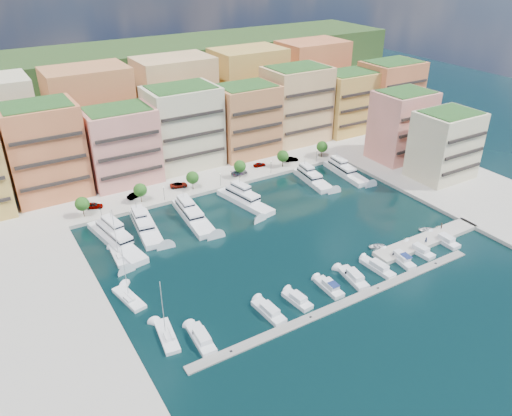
# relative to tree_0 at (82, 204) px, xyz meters

# --- Properties ---
(ground) EXTENTS (400.00, 400.00, 0.00)m
(ground) POSITION_rel_tree_0_xyz_m (40.00, -33.50, -4.74)
(ground) COLOR black
(ground) RESTS_ON ground
(north_quay) EXTENTS (220.00, 64.00, 2.00)m
(north_quay) POSITION_rel_tree_0_xyz_m (40.00, 28.50, -4.74)
(north_quay) COLOR #9E998E
(north_quay) RESTS_ON ground
(east_quay) EXTENTS (34.00, 76.00, 2.00)m
(east_quay) POSITION_rel_tree_0_xyz_m (102.00, -41.50, -4.74)
(east_quay) COLOR #9E998E
(east_quay) RESTS_ON ground
(west_quay) EXTENTS (34.00, 76.00, 2.00)m
(west_quay) POSITION_rel_tree_0_xyz_m (-22.00, -41.50, -4.74)
(west_quay) COLOR #9E998E
(west_quay) RESTS_ON ground
(hillside) EXTENTS (240.00, 40.00, 58.00)m
(hillside) POSITION_rel_tree_0_xyz_m (40.00, 76.50, -4.74)
(hillside) COLOR #253B18
(hillside) RESTS_ON ground
(south_pontoon) EXTENTS (72.00, 2.20, 0.35)m
(south_pontoon) POSITION_rel_tree_0_xyz_m (37.00, -63.50, -4.74)
(south_pontoon) COLOR gray
(south_pontoon) RESTS_ON ground
(finger_pier) EXTENTS (32.00, 5.00, 2.00)m
(finger_pier) POSITION_rel_tree_0_xyz_m (70.00, -55.50, -4.74)
(finger_pier) COLOR #9E998E
(finger_pier) RESTS_ON ground
(apartment_1) EXTENTS (20.00, 16.50, 26.80)m
(apartment_1) POSITION_rel_tree_0_xyz_m (-4.00, 18.49, 9.57)
(apartment_1) COLOR #DB7B49
(apartment_1) RESTS_ON north_quay
(apartment_2) EXTENTS (20.00, 15.50, 22.80)m
(apartment_2) POSITION_rel_tree_0_xyz_m (17.00, 16.49, 7.57)
(apartment_2) COLOR #EE9285
(apartment_2) RESTS_ON north_quay
(apartment_3) EXTENTS (22.00, 16.50, 25.80)m
(apartment_3) POSITION_rel_tree_0_xyz_m (38.00, 18.49, 9.07)
(apartment_3) COLOR beige
(apartment_3) RESTS_ON north_quay
(apartment_4) EXTENTS (20.00, 15.50, 23.80)m
(apartment_4) POSITION_rel_tree_0_xyz_m (60.00, 16.49, 8.07)
(apartment_4) COLOR #C07948
(apartment_4) RESTS_ON north_quay
(apartment_5) EXTENTS (22.00, 16.50, 26.80)m
(apartment_5) POSITION_rel_tree_0_xyz_m (82.00, 18.49, 9.57)
(apartment_5) COLOR #F1BA7F
(apartment_5) RESTS_ON north_quay
(apartment_6) EXTENTS (20.00, 15.50, 22.80)m
(apartment_6) POSITION_rel_tree_0_xyz_m (104.00, 16.49, 7.57)
(apartment_6) COLOR gold
(apartment_6) RESTS_ON north_quay
(apartment_7) EXTENTS (22.00, 16.50, 24.80)m
(apartment_7) POSITION_rel_tree_0_xyz_m (124.00, 14.49, 8.57)
(apartment_7) COLOR #DB7B49
(apartment_7) RESTS_ON north_quay
(apartment_east_a) EXTENTS (18.00, 14.50, 22.80)m
(apartment_east_a) POSITION_rel_tree_0_xyz_m (102.00, -13.51, 7.57)
(apartment_east_a) COLOR #EE9285
(apartment_east_a) RESTS_ON east_quay
(apartment_east_b) EXTENTS (18.00, 14.50, 20.80)m
(apartment_east_b) POSITION_rel_tree_0_xyz_m (102.00, -31.51, 6.57)
(apartment_east_b) COLOR beige
(apartment_east_b) RESTS_ON east_quay
(backblock_1) EXTENTS (26.00, 18.00, 30.00)m
(backblock_1) POSITION_rel_tree_0_xyz_m (15.00, 40.50, 11.26)
(backblock_1) COLOR #C07948
(backblock_1) RESTS_ON north_quay
(backblock_2) EXTENTS (26.00, 18.00, 30.00)m
(backblock_2) POSITION_rel_tree_0_xyz_m (45.00, 40.50, 11.26)
(backblock_2) COLOR #F1BA7F
(backblock_2) RESTS_ON north_quay
(backblock_3) EXTENTS (26.00, 18.00, 30.00)m
(backblock_3) POSITION_rel_tree_0_xyz_m (75.00, 40.50, 11.26)
(backblock_3) COLOR gold
(backblock_3) RESTS_ON north_quay
(backblock_4) EXTENTS (26.00, 18.00, 30.00)m
(backblock_4) POSITION_rel_tree_0_xyz_m (105.00, 40.50, 11.26)
(backblock_4) COLOR #DB7B49
(backblock_4) RESTS_ON north_quay
(tree_0) EXTENTS (3.80, 3.80, 5.65)m
(tree_0) POSITION_rel_tree_0_xyz_m (0.00, 0.00, 0.00)
(tree_0) COLOR #473323
(tree_0) RESTS_ON north_quay
(tree_1) EXTENTS (3.80, 3.80, 5.65)m
(tree_1) POSITION_rel_tree_0_xyz_m (16.00, 0.00, 0.00)
(tree_1) COLOR #473323
(tree_1) RESTS_ON north_quay
(tree_2) EXTENTS (3.80, 3.80, 5.65)m
(tree_2) POSITION_rel_tree_0_xyz_m (32.00, 0.00, 0.00)
(tree_2) COLOR #473323
(tree_2) RESTS_ON north_quay
(tree_3) EXTENTS (3.80, 3.80, 5.65)m
(tree_3) POSITION_rel_tree_0_xyz_m (48.00, 0.00, 0.00)
(tree_3) COLOR #473323
(tree_3) RESTS_ON north_quay
(tree_4) EXTENTS (3.80, 3.80, 5.65)m
(tree_4) POSITION_rel_tree_0_xyz_m (64.00, 0.00, 0.00)
(tree_4) COLOR #473323
(tree_4) RESTS_ON north_quay
(tree_5) EXTENTS (3.80, 3.80, 5.65)m
(tree_5) POSITION_rel_tree_0_xyz_m (80.00, 0.00, 0.00)
(tree_5) COLOR #473323
(tree_5) RESTS_ON north_quay
(lamppost_0) EXTENTS (0.30, 0.30, 4.20)m
(lamppost_0) POSITION_rel_tree_0_xyz_m (4.00, -2.30, -0.92)
(lamppost_0) COLOR black
(lamppost_0) RESTS_ON north_quay
(lamppost_1) EXTENTS (0.30, 0.30, 4.20)m
(lamppost_1) POSITION_rel_tree_0_xyz_m (22.00, -2.30, -0.92)
(lamppost_1) COLOR black
(lamppost_1) RESTS_ON north_quay
(lamppost_2) EXTENTS (0.30, 0.30, 4.20)m
(lamppost_2) POSITION_rel_tree_0_xyz_m (40.00, -2.30, -0.92)
(lamppost_2) COLOR black
(lamppost_2) RESTS_ON north_quay
(lamppost_3) EXTENTS (0.30, 0.30, 4.20)m
(lamppost_3) POSITION_rel_tree_0_xyz_m (58.00, -2.30, -0.92)
(lamppost_3) COLOR black
(lamppost_3) RESTS_ON north_quay
(lamppost_4) EXTENTS (0.30, 0.30, 4.20)m
(lamppost_4) POSITION_rel_tree_0_xyz_m (76.00, -2.30, -0.92)
(lamppost_4) COLOR black
(lamppost_4) RESTS_ON north_quay
(yacht_0) EXTENTS (8.21, 24.83, 7.30)m
(yacht_0) POSITION_rel_tree_0_xyz_m (3.48, -15.70, -3.53)
(yacht_0) COLOR white
(yacht_0) RESTS_ON ground
(yacht_1) EXTENTS (7.07, 19.98, 7.30)m
(yacht_1) POSITION_rel_tree_0_xyz_m (12.11, -13.50, -3.65)
(yacht_1) COLOR white
(yacht_1) RESTS_ON ground
(yacht_2) EXTENTS (6.60, 21.93, 7.30)m
(yacht_2) POSITION_rel_tree_0_xyz_m (24.98, -14.40, -3.53)
(yacht_2) COLOR white
(yacht_2) RESTS_ON ground
(yacht_3) EXTENTS (8.26, 20.74, 7.30)m
(yacht_3) POSITION_rel_tree_0_xyz_m (41.34, -13.79, -3.53)
(yacht_3) COLOR white
(yacht_3) RESTS_ON ground
(yacht_5) EXTENTS (6.38, 17.39, 7.30)m
(yacht_5) POSITION_rel_tree_0_xyz_m (66.62, -12.28, -3.53)
(yacht_5) COLOR white
(yacht_5) RESTS_ON ground
(yacht_6) EXTENTS (6.14, 19.75, 7.30)m
(yacht_6) POSITION_rel_tree_0_xyz_m (78.86, -13.40, -3.53)
(yacht_6) COLOR white
(yacht_6) RESTS_ON ground
(cruiser_0) EXTENTS (3.38, 8.94, 2.55)m
(cruiser_0) POSITION_rel_tree_0_xyz_m (6.68, -58.10, -4.20)
(cruiser_0) COLOR silver
(cruiser_0) RESTS_ON ground
(cruiser_2) EXTENTS (3.37, 8.75, 2.55)m
(cruiser_2) POSITION_rel_tree_0_xyz_m (21.65, -58.09, -4.20)
(cruiser_2) COLOR silver
(cruiser_2) RESTS_ON ground
(cruiser_3) EXTENTS (3.37, 7.41, 2.55)m
(cruiser_3) POSITION_rel_tree_0_xyz_m (28.66, -58.08, -4.20)
(cruiser_3) COLOR silver
(cruiser_3) RESTS_ON ground
(cruiser_4) EXTENTS (2.78, 7.72, 2.66)m
(cruiser_4) POSITION_rel_tree_0_xyz_m (37.02, -58.10, -4.17)
(cruiser_4) COLOR silver
(cruiser_4) RESTS_ON ground
(cruiser_5) EXTENTS (3.95, 9.08, 2.55)m
(cruiser_5) POSITION_rel_tree_0_xyz_m (43.79, -58.10, -4.20)
(cruiser_5) COLOR silver
(cruiser_5) RESTS_ON ground
(cruiser_6) EXTENTS (3.07, 9.15, 2.55)m
(cruiser_6) POSITION_rel_tree_0_xyz_m (51.02, -58.10, -4.20)
(cruiser_6) COLOR silver
(cruiser_6) RESTS_ON ground
(cruiser_7) EXTENTS (3.48, 8.93, 2.66)m
(cruiser_7) POSITION_rel_tree_0_xyz_m (58.07, -58.12, -4.17)
(cruiser_7) COLOR silver
(cruiser_7) RESTS_ON ground
(cruiser_8) EXTENTS (3.21, 7.84, 2.55)m
(cruiser_8) POSITION_rel_tree_0_xyz_m (64.49, -58.08, -4.20)
(cruiser_8) COLOR silver
(cruiser_8) RESTS_ON ground
(cruiser_9) EXTENTS (2.83, 7.88, 2.55)m
(cruiser_9) POSITION_rel_tree_0_xyz_m (73.44, -58.09, -4.20)
(cruiser_9) COLOR silver
(cruiser_9) RESTS_ON ground
(sailboat_2) EXTENTS (3.25, 9.09, 13.20)m
(sailboat_2) POSITION_rel_tree_0_xyz_m (2.21, -22.87, -4.43)
(sailboat_2) COLOR white
(sailboat_2) RESTS_ON ground
(sailboat_1) EXTENTS (4.57, 10.02, 13.20)m
(sailboat_1) POSITION_rel_tree_0_xyz_m (-0.91, -39.24, -4.43)
(sailboat_1) COLOR white
(sailboat_1) RESTS_ON ground
(sailboat_0) EXTENTS (4.03, 9.88, 13.20)m
(sailboat_0) POSITION_rel_tree_0_xyz_m (1.53, -53.91, -4.43)
(sailboat_0) COLOR white
(sailboat_0) RESTS_ON ground
(tender_1) EXTENTS (2.08, 1.92, 0.91)m
(tender_1) POSITION_rel_tree_0_xyz_m (66.16, -52.50, -4.29)
(tender_1) COLOR beige
(tender_1) RESTS_ON ground
(tender_3) EXTENTS (1.83, 1.66, 0.83)m
(tender_3) POSITION_rel_tree_0_xyz_m (77.48, -52.43, -4.33)
(tender_3) COLOR beige
(tender_3) RESTS_ON ground
(tender_2) EXTENTS (4.81, 4.10, 0.84)m
(tender_2) POSITION_rel_tree_0_xyz_m (73.94, -51.85, -4.32)
(tender_2) COLOR silver
(tender_2) RESTS_ON ground
(tender_0) EXTENTS (4.60, 3.68, 0.85)m
(tender_0) POSITION_rel_tree_0_xyz_m (57.45, -51.17, -4.32)
(tender_0) COLOR silver
(tender_0) RESTS_ON ground
(car_0) EXTENTS (5.31, 3.84, 1.68)m
(car_0) POSITION_rel_tree_0_xyz_m (3.47, 3.24, -2.90)
(car_0) COLOR gray
(car_0) RESTS_ON north_quay
(car_1) EXTENTS (4.92, 3.03, 1.53)m
(car_1) POSITION_rel_tree_0_xyz_m (15.29, 3.49, -2.98)
(car_1) COLOR gray
(car_1) RESTS_ON north_quay
(car_2) EXTENTS (5.71, 3.66, 1.47)m
(car_2) POSITION_rel_tree_0_xyz_m (28.85, 3.39, -3.01)
(car_2) COLOR gray
(car_2) RESTS_ON north_quay
(car_3) EXTENTS (5.80, 2.93, 1.61)m
(car_3) POSITION_rel_tree_0_xyz_m (48.82, 1.90, -2.94)
(car_3) COLOR gray
(car_3) RESTS_ON north_quay
(car_4) EXTENTS (4.28, 2.17, 1.40)m
(car_4) POSITION_rel_tree_0_xyz_m (57.64, 4.05, -3.04)
(car_4) COLOR gray
(car_4) RESTS_ON north_quay
(car_5) EXTENTS (4.72, 2.75, 1.47)m
(car_5) POSITION_rel_tree_0_xyz_m (69.11, 2.20, -3.01)
(car_5) COLOR gray
(car_5) RESTS_ON north_quay
(person_0) EXTENTS (0.72, 0.70, 1.66)m
(person_0) POSITION_rel_tree_0_xyz_m (67.87, -56.81, -2.91)
(person_0) COLOR #222A45
(person_0) RESTS_ON finger_pier
(person_1) EXTENTS (0.97, 0.88, 1.61)m
(person_1) POSITION_rel_tree_0_xyz_m (76.61, -54.00, -2.94)
(person_1) COLOR brown
(person_1) RESTS_ON finger_pier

